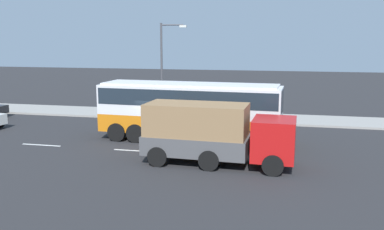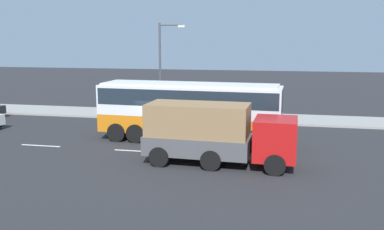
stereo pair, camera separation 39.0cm
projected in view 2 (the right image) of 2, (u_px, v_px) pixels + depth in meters
ground_plane at (160, 141)px, 24.79m from camera, size 120.00×120.00×0.00m
sidewalk_curb at (189, 116)px, 32.77m from camera, size 80.00×4.00×0.15m
lane_centreline at (29, 145)px, 23.95m from camera, size 24.50×0.16×0.01m
coach_bus at (189, 106)px, 24.54m from camera, size 10.77×3.14×3.44m
cargo_truck at (216, 132)px, 20.05m from camera, size 7.28×2.74×2.92m
pedestrian_near_curb at (143, 104)px, 32.17m from camera, size 0.32×0.32×1.61m
pedestrian_at_crossing at (220, 106)px, 31.47m from camera, size 0.32×0.32×1.59m
street_lamp at (163, 64)px, 30.94m from camera, size 1.99×0.24×7.00m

